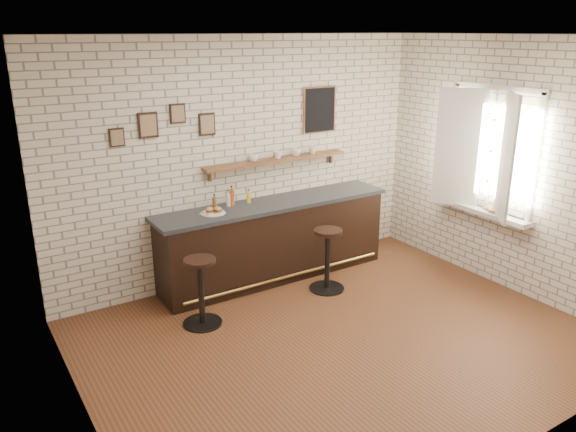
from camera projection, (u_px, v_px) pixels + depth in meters
name	position (u px, v px, depth m)	size (l,w,h in m)	color
ground	(340.00, 339.00, 5.80)	(5.00, 5.00, 0.00)	brown
bar_counter	(275.00, 240.00, 7.12)	(3.10, 0.65, 1.01)	black
sandwich_plate	(213.00, 213.00, 6.52)	(0.28, 0.28, 0.01)	white
ciabatta_sandwich	(214.00, 210.00, 6.51)	(0.21, 0.15, 0.06)	tan
potato_chips	(212.00, 213.00, 6.51)	(0.26, 0.19, 0.00)	gold
bitters_bottle_brown	(215.00, 203.00, 6.68)	(0.06, 0.06, 0.18)	brown
bitters_bottle_white	(228.00, 200.00, 6.77)	(0.05, 0.05, 0.21)	beige
bitters_bottle_amber	(232.00, 198.00, 6.78)	(0.06, 0.06, 0.25)	#A9491B
condiment_bottle_yellow	(249.00, 197.00, 6.91)	(0.05, 0.05, 0.17)	yellow
bar_stool_left	(201.00, 290.00, 5.98)	(0.42, 0.42, 0.76)	black
bar_stool_right	(327.00, 258.00, 6.80)	(0.43, 0.43, 0.78)	black
wall_shelf	(277.00, 160.00, 7.06)	(2.00, 0.18, 0.18)	brown
shelf_cup_a	(253.00, 158.00, 6.86)	(0.12, 0.12, 0.09)	white
shelf_cup_b	(278.00, 155.00, 7.04)	(0.11, 0.11, 0.10)	white
shelf_cup_c	(296.00, 152.00, 7.18)	(0.13, 0.13, 0.10)	white
shelf_cup_d	(312.00, 151.00, 7.31)	(0.09, 0.09, 0.09)	white
back_wall_decor	(261.00, 115.00, 6.85)	(2.96, 0.02, 0.56)	black
window_sill	(481.00, 211.00, 6.98)	(0.20, 1.35, 0.06)	white
casement_window	(486.00, 152.00, 6.72)	(0.40, 1.30, 1.56)	white
book_lower	(488.00, 210.00, 6.86)	(0.18, 0.24, 0.02)	tan
book_upper	(488.00, 209.00, 6.86)	(0.15, 0.20, 0.02)	tan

